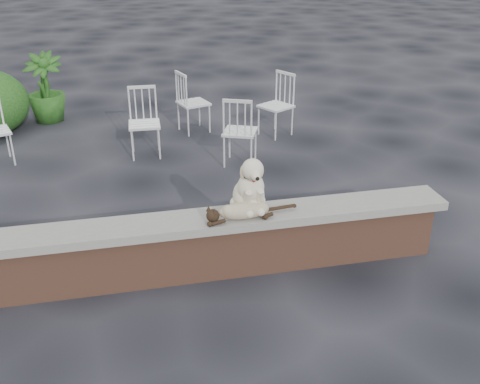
{
  "coord_description": "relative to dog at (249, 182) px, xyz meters",
  "views": [
    {
      "loc": [
        0.2,
        -4.3,
        2.92
      ],
      "look_at": [
        1.19,
        0.2,
        0.7
      ],
      "focal_mm": 41.68,
      "sensor_mm": 36.0,
      "label": 1
    }
  ],
  "objects": [
    {
      "name": "brick_wall",
      "position": [
        -1.24,
        -0.07,
        -0.61
      ],
      "size": [
        6.0,
        0.3,
        0.5
      ],
      "primitive_type": "cube",
      "color": "brown",
      "rests_on": "ground"
    },
    {
      "name": "cat",
      "position": [
        -0.08,
        -0.15,
        -0.19
      ],
      "size": [
        1.01,
        0.29,
        0.17
      ],
      "primitive_type": null,
      "rotation": [
        0.0,
        0.0,
        0.05
      ],
      "color": "tan",
      "rests_on": "capstone"
    },
    {
      "name": "ground",
      "position": [
        -1.24,
        -0.07,
        -0.86
      ],
      "size": [
        60.0,
        60.0,
        0.0
      ],
      "primitive_type": "plane",
      "color": "black",
      "rests_on": "ground"
    },
    {
      "name": "dog",
      "position": [
        0.0,
        0.0,
        0.0
      ],
      "size": [
        0.38,
        0.49,
        0.55
      ],
      "primitive_type": null,
      "rotation": [
        0.0,
        0.0,
        0.05
      ],
      "color": "beige",
      "rests_on": "capstone"
    },
    {
      "name": "chair_e",
      "position": [
        0.04,
        3.86,
        -0.39
      ],
      "size": [
        0.7,
        0.7,
        0.94
      ],
      "primitive_type": null,
      "rotation": [
        0.0,
        0.0,
        1.87
      ],
      "color": "white",
      "rests_on": "ground"
    },
    {
      "name": "chair_d",
      "position": [
        1.23,
        3.42,
        -0.39
      ],
      "size": [
        0.77,
        0.77,
        0.94
      ],
      "primitive_type": null,
      "rotation": [
        0.0,
        0.0,
        -1.04
      ],
      "color": "white",
      "rests_on": "ground"
    },
    {
      "name": "chair_b",
      "position": [
        -0.76,
        3.0,
        -0.39
      ],
      "size": [
        0.58,
        0.58,
        0.94
      ],
      "primitive_type": null,
      "rotation": [
        0.0,
        0.0,
        -0.04
      ],
      "color": "white",
      "rests_on": "ground"
    },
    {
      "name": "chair_c",
      "position": [
        0.46,
        2.43,
        -0.39
      ],
      "size": [
        0.73,
        0.73,
        0.94
      ],
      "primitive_type": null,
      "rotation": [
        0.0,
        0.0,
        2.74
      ],
      "color": "white",
      "rests_on": "ground"
    },
    {
      "name": "capstone",
      "position": [
        -1.24,
        -0.07,
        -0.32
      ],
      "size": [
        6.2,
        0.4,
        0.08
      ],
      "primitive_type": "cube",
      "color": "slate",
      "rests_on": "brick_wall"
    },
    {
      "name": "potted_plant_b",
      "position": [
        -2.21,
        4.87,
        -0.3
      ],
      "size": [
        0.67,
        0.67,
        1.1
      ],
      "primitive_type": "imported",
      "rotation": [
        0.0,
        0.0,
        -0.09
      ],
      "color": "#194212",
      "rests_on": "ground"
    }
  ]
}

